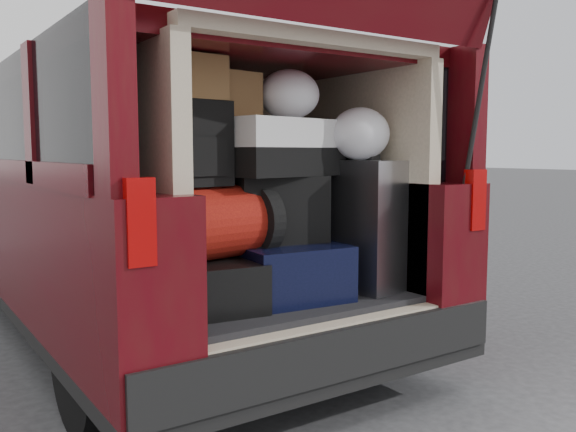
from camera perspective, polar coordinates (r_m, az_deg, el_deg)
name	(u,v)px	position (r m, az deg, el deg)	size (l,w,h in m)	color
ground	(293,416)	(3.06, 0.51, -18.21)	(80.00, 80.00, 0.00)	#323234
minivan	(146,201)	(4.46, -13.15, 1.41)	(1.90, 5.35, 2.77)	black
load_floor	(263,345)	(3.17, -2.37, -11.97)	(1.24, 1.05, 0.55)	black
black_hardshell	(206,283)	(2.82, -7.64, -6.23)	(0.40, 0.55, 0.22)	black
navy_hardshell	(281,269)	(3.01, -0.62, -4.96)	(0.49, 0.60, 0.26)	black
silver_roller	(360,225)	(3.17, 6.73, -0.81)	(0.28, 0.44, 0.66)	silver
red_duffel	(215,222)	(2.78, -6.87, -0.60)	(0.51, 0.33, 0.33)	#9B1B0E
black_soft_case	(277,209)	(2.97, -1.03, 0.64)	(0.45, 0.27, 0.32)	black
backpack	(200,144)	(2.72, -8.27, 6.72)	(0.26, 0.16, 0.38)	black
twotone_duffel	(281,148)	(2.97, -0.70, 6.42)	(0.61, 0.32, 0.27)	silver
grocery_sack_lower	(198,78)	(2.74, -8.39, 12.66)	(0.21, 0.17, 0.19)	brown
grocery_sack_upper	(234,95)	(2.92, -5.07, 11.18)	(0.21, 0.17, 0.21)	brown
plastic_bag_center	(289,95)	(3.04, 0.12, 11.30)	(0.30, 0.28, 0.24)	white
plastic_bag_right	(360,134)	(3.10, 6.76, 7.64)	(0.31, 0.28, 0.26)	white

